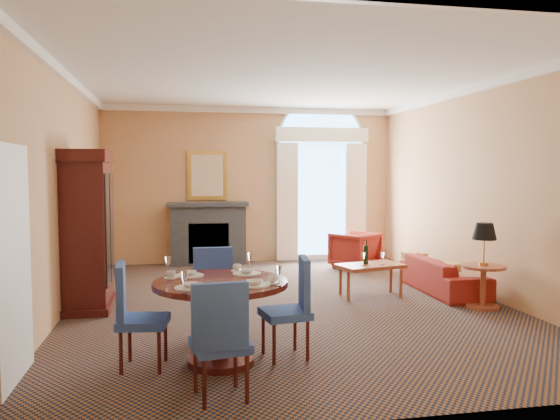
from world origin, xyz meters
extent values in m
plane|color=#101D34|center=(0.00, 0.00, 0.00)|extent=(7.50, 7.50, 0.00)
cube|color=tan|center=(0.00, 3.75, 1.60)|extent=(6.00, 0.04, 3.20)
cube|color=tan|center=(-3.00, 0.00, 1.60)|extent=(0.04, 7.50, 3.20)
cube|color=tan|center=(3.00, 0.00, 1.60)|extent=(0.04, 7.50, 3.20)
cube|color=silver|center=(0.00, 0.00, 3.20)|extent=(6.00, 7.50, 0.04)
cube|color=white|center=(0.00, 0.00, 3.14)|extent=(6.00, 7.50, 0.12)
cube|color=white|center=(-2.96, -2.40, 1.03)|extent=(0.08, 0.90, 2.06)
cube|color=#373C41|center=(-0.90, 3.55, 0.60)|extent=(1.50, 0.40, 1.20)
cube|color=#373C41|center=(-0.90, 3.52, 1.24)|extent=(1.60, 0.46, 0.08)
cube|color=gold|center=(-0.90, 3.72, 1.80)|extent=(0.80, 0.04, 1.00)
cube|color=white|center=(-0.90, 3.70, 1.80)|extent=(0.64, 0.02, 0.84)
cube|color=white|center=(1.50, 3.73, 1.25)|extent=(1.90, 0.04, 2.50)
cube|color=#90C2F0|center=(1.50, 3.72, 1.25)|extent=(1.70, 0.02, 2.30)
cylinder|color=white|center=(1.50, 3.73, 2.50)|extent=(1.90, 0.04, 1.90)
cube|color=white|center=(0.75, 3.61, 1.25)|extent=(0.45, 0.06, 2.45)
cube|color=white|center=(2.25, 3.61, 1.25)|extent=(0.45, 0.06, 2.45)
cube|color=white|center=(1.50, 3.61, 2.65)|extent=(2.00, 0.08, 0.30)
cube|color=#350E0C|center=(-2.72, 0.23, 1.00)|extent=(0.55, 1.00, 2.00)
cube|color=#350E0C|center=(-2.72, 0.23, 2.08)|extent=(0.62, 1.10, 0.16)
cube|color=#350E0C|center=(-2.72, 0.23, 0.05)|extent=(0.62, 1.10, 0.10)
cylinder|color=#350E0C|center=(-1.12, -2.29, 0.79)|extent=(1.31, 1.31, 0.05)
cylinder|color=#350E0C|center=(-1.12, -2.29, 0.38)|extent=(0.17, 0.17, 0.77)
cylinder|color=#350E0C|center=(-1.12, -2.29, 0.03)|extent=(0.65, 0.65, 0.07)
cylinder|color=white|center=(-0.83, -2.00, 0.83)|extent=(0.29, 0.29, 0.01)
imported|color=white|center=(-0.83, -2.00, 0.85)|extent=(0.15, 0.15, 0.04)
imported|color=white|center=(-0.91, -1.82, 0.86)|extent=(0.09, 0.09, 0.07)
cylinder|color=white|center=(-1.41, -2.00, 0.83)|extent=(0.29, 0.29, 0.01)
imported|color=white|center=(-1.41, -2.00, 0.85)|extent=(0.15, 0.15, 0.04)
imported|color=white|center=(-1.59, -2.08, 0.86)|extent=(0.09, 0.09, 0.07)
cylinder|color=white|center=(-1.41, -2.59, 0.83)|extent=(0.29, 0.29, 0.01)
imported|color=white|center=(-1.41, -2.59, 0.85)|extent=(0.15, 0.15, 0.04)
imported|color=white|center=(-1.34, -2.77, 0.86)|extent=(0.09, 0.09, 0.07)
cylinder|color=white|center=(-0.83, -2.59, 0.83)|extent=(0.29, 0.29, 0.01)
imported|color=white|center=(-0.83, -2.59, 0.85)|extent=(0.15, 0.15, 0.04)
imported|color=white|center=(-0.65, -2.51, 0.86)|extent=(0.09, 0.09, 0.07)
cube|color=#284A9E|center=(-1.13, -1.49, 0.45)|extent=(0.54, 0.54, 0.08)
cube|color=#284A9E|center=(-1.13, -1.29, 0.74)|extent=(0.45, 0.07, 0.54)
cylinder|color=#350E0C|center=(-0.91, -1.36, 0.20)|extent=(0.04, 0.04, 0.41)
cylinder|color=#350E0C|center=(-1.25, -1.28, 0.20)|extent=(0.04, 0.04, 0.41)
cylinder|color=#350E0C|center=(-1.00, -1.70, 0.20)|extent=(0.04, 0.04, 0.41)
cylinder|color=#350E0C|center=(-1.34, -1.62, 0.20)|extent=(0.04, 0.04, 0.41)
cube|color=#284A9E|center=(-1.19, -3.11, 0.45)|extent=(0.51, 0.51, 0.08)
cube|color=#284A9E|center=(-1.21, -3.31, 0.74)|extent=(0.45, 0.11, 0.54)
cylinder|color=#350E0C|center=(-1.34, -3.31, 0.20)|extent=(0.04, 0.04, 0.41)
cylinder|color=#350E0C|center=(-0.99, -3.25, 0.20)|extent=(0.04, 0.04, 0.41)
cylinder|color=#350E0C|center=(-1.39, -2.96, 0.20)|extent=(0.04, 0.04, 0.41)
cylinder|color=#350E0C|center=(-1.05, -2.90, 0.20)|extent=(0.04, 0.04, 0.41)
cube|color=#284A9E|center=(-0.47, -2.23, 0.45)|extent=(0.51, 0.51, 0.08)
cube|color=#284A9E|center=(-0.27, -2.21, 0.74)|extent=(0.11, 0.45, 0.54)
cylinder|color=#350E0C|center=(-0.27, -2.37, 0.20)|extent=(0.04, 0.04, 0.41)
cylinder|color=#350E0C|center=(-0.32, -2.03, 0.20)|extent=(0.04, 0.04, 0.41)
cylinder|color=#350E0C|center=(-0.62, -2.43, 0.20)|extent=(0.04, 0.04, 0.41)
cylinder|color=#350E0C|center=(-0.67, -2.08, 0.20)|extent=(0.04, 0.04, 0.41)
cube|color=#284A9E|center=(-1.85, -2.26, 0.45)|extent=(0.51, 0.51, 0.08)
cube|color=#284A9E|center=(-2.06, -2.26, 0.74)|extent=(0.09, 0.45, 0.54)
cylinder|color=#350E0C|center=(-2.00, -2.07, 0.20)|extent=(0.04, 0.04, 0.41)
cylinder|color=#350E0C|center=(-2.05, -2.41, 0.20)|extent=(0.04, 0.04, 0.41)
cylinder|color=#350E0C|center=(-1.66, -2.12, 0.20)|extent=(0.04, 0.04, 0.41)
cylinder|color=#350E0C|center=(-1.71, -2.46, 0.20)|extent=(0.04, 0.04, 0.41)
imported|color=maroon|center=(2.55, 0.26, 0.26)|extent=(0.74, 1.82, 0.53)
imported|color=maroon|center=(1.87, 2.52, 0.36)|extent=(1.07, 1.07, 0.71)
cube|color=#A24C30|center=(1.32, 0.18, 0.46)|extent=(1.06, 0.75, 0.05)
cylinder|color=#A24C30|center=(0.92, -0.01, 0.21)|extent=(0.05, 0.05, 0.43)
cylinder|color=#A24C30|center=(1.73, -0.01, 0.21)|extent=(0.05, 0.05, 0.43)
cylinder|color=#A24C30|center=(0.92, 0.38, 0.21)|extent=(0.05, 0.05, 0.43)
cylinder|color=#A24C30|center=(1.73, 0.38, 0.21)|extent=(0.05, 0.05, 0.43)
cylinder|color=#A24C30|center=(2.60, -0.78, 0.57)|extent=(0.59, 0.59, 0.04)
cylinder|color=#A24C30|center=(2.60, -0.78, 0.28)|extent=(0.08, 0.08, 0.55)
cylinder|color=#A24C30|center=(2.60, -0.78, 0.02)|extent=(0.44, 0.44, 0.04)
camera|label=1|loc=(-1.54, -7.52, 1.87)|focal=35.00mm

